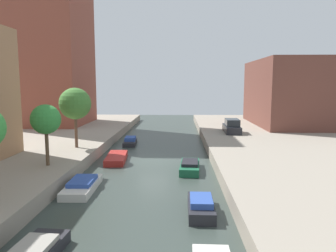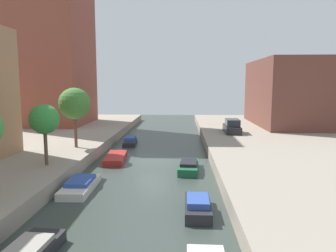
{
  "view_description": "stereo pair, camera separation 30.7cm",
  "coord_description": "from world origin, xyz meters",
  "px_view_note": "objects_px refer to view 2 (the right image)",
  "views": [
    {
      "loc": [
        2.26,
        -27.14,
        6.67
      ],
      "look_at": [
        1.04,
        8.35,
        2.0
      ],
      "focal_mm": 34.07,
      "sensor_mm": 36.0,
      "label": 1
    },
    {
      "loc": [
        2.56,
        -27.12,
        6.67
      ],
      "look_at": [
        1.04,
        8.35,
        2.0
      ],
      "focal_mm": 34.07,
      "sensor_mm": 36.0,
      "label": 2
    }
  ],
  "objects_px": {
    "moored_boat_left_2": "(80,185)",
    "moored_boat_right_2": "(189,166)",
    "parked_car": "(232,127)",
    "street_tree_1": "(44,120)",
    "low_block_right": "(292,93)",
    "street_tree_2": "(75,104)",
    "apartment_tower_far": "(50,33)",
    "moored_boat_left_1": "(30,252)",
    "moored_boat_left_3": "(116,158)",
    "moored_boat_left_4": "(130,141)",
    "moored_boat_right_1": "(198,206)"
  },
  "relations": [
    {
      "from": "moored_boat_left_2",
      "to": "moored_boat_left_4",
      "type": "bearing_deg",
      "value": 87.36
    },
    {
      "from": "street_tree_2",
      "to": "moored_boat_left_2",
      "type": "height_order",
      "value": "street_tree_2"
    },
    {
      "from": "apartment_tower_far",
      "to": "parked_car",
      "type": "xyz_separation_m",
      "value": [
        24.51,
        -7.74,
        -12.12
      ]
    },
    {
      "from": "apartment_tower_far",
      "to": "street_tree_2",
      "type": "relative_size",
      "value": 4.77
    },
    {
      "from": "street_tree_1",
      "to": "street_tree_2",
      "type": "height_order",
      "value": "street_tree_2"
    },
    {
      "from": "moored_boat_left_4",
      "to": "moored_boat_right_1",
      "type": "height_order",
      "value": "moored_boat_right_1"
    },
    {
      "from": "parked_car",
      "to": "moored_boat_left_1",
      "type": "bearing_deg",
      "value": -113.99
    },
    {
      "from": "moored_boat_left_1",
      "to": "moored_boat_left_4",
      "type": "height_order",
      "value": "moored_boat_left_4"
    },
    {
      "from": "moored_boat_left_1",
      "to": "moored_boat_left_2",
      "type": "bearing_deg",
      "value": 94.51
    },
    {
      "from": "moored_boat_left_1",
      "to": "moored_boat_left_2",
      "type": "xyz_separation_m",
      "value": [
        -0.64,
        8.1,
        -0.01
      ]
    },
    {
      "from": "moored_boat_left_2",
      "to": "moored_boat_right_2",
      "type": "relative_size",
      "value": 1.07
    },
    {
      "from": "moored_boat_left_1",
      "to": "moored_boat_right_2",
      "type": "distance_m",
      "value": 14.37
    },
    {
      "from": "moored_boat_left_3",
      "to": "moored_boat_right_2",
      "type": "distance_m",
      "value": 6.98
    },
    {
      "from": "moored_boat_left_4",
      "to": "parked_car",
      "type": "bearing_deg",
      "value": 13.78
    },
    {
      "from": "low_block_right",
      "to": "moored_boat_right_1",
      "type": "bearing_deg",
      "value": -116.33
    },
    {
      "from": "street_tree_2",
      "to": "moored_boat_left_4",
      "type": "xyz_separation_m",
      "value": [
        3.84,
        6.62,
        -4.58
      ]
    },
    {
      "from": "apartment_tower_far",
      "to": "moored_boat_right_2",
      "type": "height_order",
      "value": "apartment_tower_far"
    },
    {
      "from": "low_block_right",
      "to": "moored_boat_right_2",
      "type": "distance_m",
      "value": 26.47
    },
    {
      "from": "moored_boat_left_2",
      "to": "moored_boat_left_1",
      "type": "bearing_deg",
      "value": -85.49
    },
    {
      "from": "parked_car",
      "to": "moored_boat_left_3",
      "type": "relative_size",
      "value": 1.04
    },
    {
      "from": "parked_car",
      "to": "moored_boat_left_3",
      "type": "height_order",
      "value": "parked_car"
    },
    {
      "from": "parked_car",
      "to": "moored_boat_right_2",
      "type": "distance_m",
      "value": 14.49
    },
    {
      "from": "moored_boat_left_1",
      "to": "parked_car",
      "type": "bearing_deg",
      "value": 66.01
    },
    {
      "from": "moored_boat_left_3",
      "to": "street_tree_2",
      "type": "bearing_deg",
      "value": 166.08
    },
    {
      "from": "apartment_tower_far",
      "to": "moored_boat_left_1",
      "type": "bearing_deg",
      "value": -69.38
    },
    {
      "from": "low_block_right",
      "to": "moored_boat_right_2",
      "type": "bearing_deg",
      "value": -124.95
    },
    {
      "from": "moored_boat_left_2",
      "to": "moored_boat_right_1",
      "type": "xyz_separation_m",
      "value": [
        7.25,
        -3.37,
        0.08
      ]
    },
    {
      "from": "apartment_tower_far",
      "to": "moored_boat_left_3",
      "type": "distance_m",
      "value": 26.02
    },
    {
      "from": "moored_boat_left_4",
      "to": "moored_boat_right_2",
      "type": "xyz_separation_m",
      "value": [
        6.25,
        -10.54,
        -0.0
      ]
    },
    {
      "from": "moored_boat_left_3",
      "to": "moored_boat_right_1",
      "type": "relative_size",
      "value": 1.38
    },
    {
      "from": "moored_boat_left_4",
      "to": "street_tree_2",
      "type": "bearing_deg",
      "value": -120.1
    },
    {
      "from": "apartment_tower_far",
      "to": "moored_boat_left_1",
      "type": "distance_m",
      "value": 38.78
    },
    {
      "from": "moored_boat_left_1",
      "to": "moored_boat_right_1",
      "type": "relative_size",
      "value": 1.01
    },
    {
      "from": "moored_boat_left_1",
      "to": "moored_boat_left_4",
      "type": "bearing_deg",
      "value": 89.83
    },
    {
      "from": "low_block_right",
      "to": "moored_boat_left_3",
      "type": "bearing_deg",
      "value": -139.17
    },
    {
      "from": "parked_car",
      "to": "moored_boat_left_2",
      "type": "xyz_separation_m",
      "value": [
        -12.34,
        -18.19,
        -1.36
      ]
    },
    {
      "from": "moored_boat_left_3",
      "to": "moored_boat_right_1",
      "type": "xyz_separation_m",
      "value": [
        6.61,
        -11.15,
        0.12
      ]
    },
    {
      "from": "moored_boat_left_1",
      "to": "moored_boat_left_4",
      "type": "xyz_separation_m",
      "value": [
        0.07,
        23.44,
        0.04
      ]
    },
    {
      "from": "apartment_tower_far",
      "to": "parked_car",
      "type": "bearing_deg",
      "value": -17.52
    },
    {
      "from": "street_tree_1",
      "to": "moored_boat_right_2",
      "type": "height_order",
      "value": "street_tree_1"
    },
    {
      "from": "street_tree_2",
      "to": "moored_boat_right_2",
      "type": "height_order",
      "value": "street_tree_2"
    },
    {
      "from": "moored_boat_left_2",
      "to": "street_tree_1",
      "type": "bearing_deg",
      "value": 143.13
    },
    {
      "from": "moored_boat_left_4",
      "to": "moored_boat_right_1",
      "type": "xyz_separation_m",
      "value": [
        6.55,
        -18.71,
        0.03
      ]
    },
    {
      "from": "street_tree_2",
      "to": "moored_boat_left_1",
      "type": "height_order",
      "value": "street_tree_2"
    },
    {
      "from": "parked_car",
      "to": "apartment_tower_far",
      "type": "bearing_deg",
      "value": 162.48
    },
    {
      "from": "moored_boat_left_1",
      "to": "low_block_right",
      "type": "bearing_deg",
      "value": 58.2
    },
    {
      "from": "street_tree_2",
      "to": "moored_boat_left_3",
      "type": "xyz_separation_m",
      "value": [
        3.78,
        -0.94,
        -4.67
      ]
    },
    {
      "from": "parked_car",
      "to": "moored_boat_left_1",
      "type": "xyz_separation_m",
      "value": [
        -11.7,
        -26.29,
        -1.35
      ]
    },
    {
      "from": "low_block_right",
      "to": "street_tree_2",
      "type": "height_order",
      "value": "low_block_right"
    },
    {
      "from": "street_tree_2",
      "to": "moored_boat_left_2",
      "type": "bearing_deg",
      "value": -70.23
    }
  ]
}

